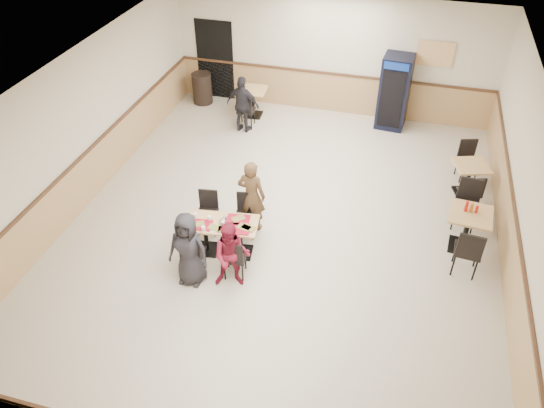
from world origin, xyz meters
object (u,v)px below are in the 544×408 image
(back_table, at_px, (253,98))
(pepsi_cooler, at_px, (394,92))
(side_table_near, at_px, (468,225))
(side_table_far, at_px, (469,174))
(main_table, at_px, (223,233))
(diner_woman_left, at_px, (188,249))
(lone_diner, at_px, (243,105))
(diner_woman_right, at_px, (232,256))
(trash_bin, at_px, (202,88))
(diner_man_opposite, at_px, (252,196))

(back_table, xyz_separation_m, pepsi_cooler, (3.45, 0.39, 0.42))
(side_table_near, bearing_deg, back_table, 143.31)
(side_table_far, distance_m, pepsi_cooler, 3.08)
(main_table, relative_size, diner_woman_left, 0.96)
(main_table, height_order, pepsi_cooler, pepsi_cooler)
(lone_diner, xyz_separation_m, back_table, (-0.00, 0.82, -0.22))
(diner_woman_right, height_order, pepsi_cooler, pepsi_cooler)
(pepsi_cooler, bearing_deg, trash_bin, -174.60)
(diner_woman_left, xyz_separation_m, pepsi_cooler, (2.75, 6.30, 0.21))
(diner_woman_right, height_order, diner_man_opposite, diner_man_opposite)
(side_table_far, height_order, pepsi_cooler, pepsi_cooler)
(diner_woman_left, height_order, lone_diner, lone_diner)
(side_table_far, relative_size, back_table, 1.13)
(main_table, bearing_deg, diner_man_opposite, 62.10)
(lone_diner, bearing_deg, diner_man_opposite, 116.56)
(lone_diner, height_order, pepsi_cooler, pepsi_cooler)
(lone_diner, bearing_deg, side_table_near, 155.94)
(side_table_far, height_order, trash_bin, trash_bin)
(lone_diner, bearing_deg, main_table, 109.30)
(lone_diner, bearing_deg, diner_woman_left, 104.09)
(main_table, bearing_deg, lone_diner, 94.87)
(side_table_far, bearing_deg, lone_diner, 166.38)
(main_table, relative_size, pepsi_cooler, 0.74)
(lone_diner, height_order, trash_bin, lone_diner)
(diner_man_opposite, bearing_deg, pepsi_cooler, -111.50)
(main_table, xyz_separation_m, diner_woman_right, (0.42, -0.71, 0.19))
(main_table, distance_m, diner_woman_left, 0.90)
(pepsi_cooler, distance_m, trash_bin, 4.99)
(lone_diner, relative_size, side_table_far, 1.72)
(side_table_near, bearing_deg, diner_woman_left, -155.11)
(diner_man_opposite, distance_m, side_table_near, 3.90)
(side_table_far, bearing_deg, pepsi_cooler, 125.64)
(back_table, bearing_deg, trash_bin, 167.02)
(pepsi_cooler, bearing_deg, lone_diner, -155.72)
(side_table_near, relative_size, side_table_far, 0.97)
(side_table_near, distance_m, pepsi_cooler, 4.58)
(lone_diner, distance_m, side_table_far, 5.38)
(diner_woman_right, distance_m, trash_bin, 6.82)
(diner_man_opposite, bearing_deg, diner_woman_right, 98.14)
(lone_diner, height_order, back_table, lone_diner)
(lone_diner, xyz_separation_m, side_table_near, (5.15, -3.02, -0.18))
(main_table, distance_m, trash_bin, 5.99)
(back_table, height_order, pepsi_cooler, pepsi_cooler)
(diner_woman_right, xyz_separation_m, side_table_near, (3.75, 1.97, -0.11))
(diner_man_opposite, distance_m, pepsi_cooler, 5.16)
(side_table_far, bearing_deg, side_table_near, -92.38)
(diner_woman_right, height_order, side_table_far, diner_woman_right)
(main_table, relative_size, diner_woman_right, 1.04)
(diner_woman_left, height_order, pepsi_cooler, pepsi_cooler)
(side_table_near, xyz_separation_m, pepsi_cooler, (-1.70, 4.23, 0.38))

